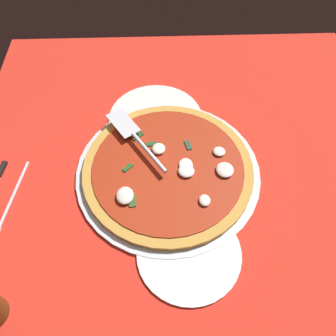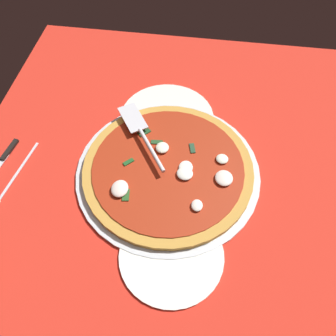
{
  "view_description": "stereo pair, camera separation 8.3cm",
  "coord_description": "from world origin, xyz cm",
  "px_view_note": "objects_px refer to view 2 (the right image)",
  "views": [
    {
      "loc": [
        -48.04,
        5.9,
        70.45
      ],
      "look_at": [
        -0.7,
        4.29,
        2.14
      ],
      "focal_mm": 36.55,
      "sensor_mm": 36.0,
      "label": 1
    },
    {
      "loc": [
        -47.59,
        -2.39,
        70.45
      ],
      "look_at": [
        -0.7,
        4.29,
        2.14
      ],
      "focal_mm": 36.55,
      "sensor_mm": 36.0,
      "label": 2
    }
  ],
  "objects_px": {
    "place_setting_far": "(10,168)",
    "dinner_plate_right": "(167,117)",
    "pizza_server": "(142,133)",
    "dinner_plate_left": "(171,255)",
    "pizza": "(168,169)"
  },
  "relations": [
    {
      "from": "dinner_plate_right",
      "to": "pizza_server",
      "type": "height_order",
      "value": "pizza_server"
    },
    {
      "from": "dinner_plate_left",
      "to": "pizza",
      "type": "bearing_deg",
      "value": 9.86
    },
    {
      "from": "pizza_server",
      "to": "dinner_plate_right",
      "type": "bearing_deg",
      "value": -60.46
    },
    {
      "from": "pizza",
      "to": "dinner_plate_right",
      "type": "bearing_deg",
      "value": 9.17
    },
    {
      "from": "pizza",
      "to": "pizza_server",
      "type": "distance_m",
      "value": 0.12
    },
    {
      "from": "dinner_plate_right",
      "to": "pizza",
      "type": "height_order",
      "value": "pizza"
    },
    {
      "from": "dinner_plate_left",
      "to": "place_setting_far",
      "type": "height_order",
      "value": "place_setting_far"
    },
    {
      "from": "dinner_plate_left",
      "to": "place_setting_far",
      "type": "relative_size",
      "value": 0.95
    },
    {
      "from": "dinner_plate_right",
      "to": "pizza_server",
      "type": "bearing_deg",
      "value": 153.2
    },
    {
      "from": "place_setting_far",
      "to": "dinner_plate_right",
      "type": "bearing_deg",
      "value": 130.59
    },
    {
      "from": "pizza",
      "to": "dinner_plate_left",
      "type": "bearing_deg",
      "value": -170.14
    },
    {
      "from": "dinner_plate_left",
      "to": "pizza_server",
      "type": "bearing_deg",
      "value": 21.8
    },
    {
      "from": "pizza_server",
      "to": "place_setting_far",
      "type": "distance_m",
      "value": 0.34
    },
    {
      "from": "dinner_plate_right",
      "to": "pizza",
      "type": "distance_m",
      "value": 0.18
    },
    {
      "from": "dinner_plate_left",
      "to": "dinner_plate_right",
      "type": "xyz_separation_m",
      "value": [
        0.39,
        0.07,
        0.0
      ]
    }
  ]
}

